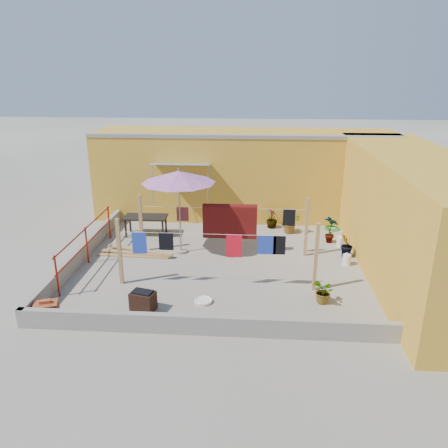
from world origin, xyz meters
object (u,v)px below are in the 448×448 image
(white_basin, at_px, (203,301))
(plant_back_a, at_px, (290,222))
(green_hose, at_px, (332,228))
(brazier, at_px, (143,301))
(outdoor_table, at_px, (146,218))
(water_jug_b, at_px, (340,241))
(water_jug_a, at_px, (347,260))
(brick_stack, at_px, (46,310))
(patio_umbrella, at_px, (178,177))

(white_basin, relative_size, plant_back_a, 0.59)
(green_hose, relative_size, plant_back_a, 0.73)
(brazier, height_order, green_hose, brazier)
(outdoor_table, bearing_deg, green_hose, 9.10)
(white_basin, height_order, water_jug_b, water_jug_b)
(water_jug_a, height_order, water_jug_b, water_jug_b)
(brazier, relative_size, white_basin, 1.43)
(green_hose, bearing_deg, water_jug_a, -91.38)
(plant_back_a, bearing_deg, green_hose, 16.28)
(brick_stack, bearing_deg, brazier, 13.22)
(brick_stack, relative_size, green_hose, 1.13)
(patio_umbrella, bearing_deg, brazier, -95.09)
(outdoor_table, bearing_deg, brick_stack, -100.45)
(white_basin, relative_size, green_hose, 0.81)
(brazier, bearing_deg, brick_stack, -166.78)
(patio_umbrella, height_order, water_jug_a, patio_umbrella)
(green_hose, bearing_deg, brazier, -131.90)
(water_jug_a, distance_m, green_hose, 3.01)
(white_basin, distance_m, water_jug_a, 4.58)
(brick_stack, relative_size, white_basin, 1.39)
(water_jug_b, bearing_deg, green_hose, 90.00)
(white_basin, bearing_deg, brick_stack, -164.60)
(brick_stack, distance_m, brazier, 2.16)
(white_basin, bearing_deg, green_hose, 54.11)
(water_jug_b, height_order, green_hose, water_jug_b)
(plant_back_a, bearing_deg, water_jug_a, -60.55)
(outdoor_table, relative_size, white_basin, 3.26)
(outdoor_table, bearing_deg, white_basin, -60.83)
(brazier, bearing_deg, patio_umbrella, 84.91)
(water_jug_b, bearing_deg, brazier, -140.83)
(patio_umbrella, bearing_deg, water_jug_b, 9.44)
(outdoor_table, distance_m, brazier, 5.02)
(patio_umbrella, xyz_separation_m, brazier, (-0.31, -3.49, -2.12))
(outdoor_table, relative_size, water_jug_a, 3.97)
(patio_umbrella, xyz_separation_m, plant_back_a, (3.47, 1.97, -1.99))
(brick_stack, height_order, water_jug_a, brick_stack)
(brick_stack, height_order, water_jug_b, brick_stack)
(patio_umbrella, bearing_deg, plant_back_a, 29.63)
(patio_umbrella, relative_size, water_jug_b, 7.13)
(water_jug_a, relative_size, plant_back_a, 0.49)
(patio_umbrella, bearing_deg, water_jug_a, -6.84)
(water_jug_b, bearing_deg, patio_umbrella, -170.56)
(brick_stack, bearing_deg, water_jug_b, 33.04)
(water_jug_b, xyz_separation_m, green_hose, (-0.00, 1.59, -0.13))
(water_jug_a, relative_size, green_hose, 0.67)
(patio_umbrella, relative_size, water_jug_a, 7.27)
(patio_umbrella, relative_size, outdoor_table, 1.83)
(brick_stack, distance_m, green_hose, 9.78)
(brazier, relative_size, water_jug_b, 1.71)
(water_jug_a, bearing_deg, brazier, -150.98)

